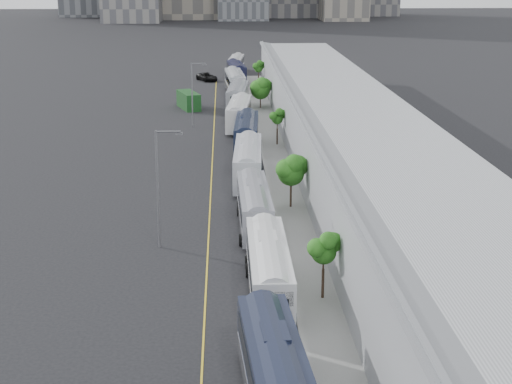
{
  "coord_description": "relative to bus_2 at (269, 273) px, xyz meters",
  "views": [
    {
      "loc": [
        -0.2,
        -12.27,
        20.43
      ],
      "look_at": [
        2.33,
        48.3,
        3.0
      ],
      "focal_mm": 55.0,
      "sensor_mm": 36.0,
      "label": 1
    }
  ],
  "objects": [
    {
      "name": "sidewalk",
      "position": [
        6.44,
        20.49,
        -1.47
      ],
      "size": [
        10.0,
        170.0,
        0.12
      ],
      "primitive_type": "cube",
      "color": "gray",
      "rests_on": "ground"
    },
    {
      "name": "lane_line",
      "position": [
        -4.06,
        20.49,
        -1.52
      ],
      "size": [
        0.12,
        160.0,
        0.02
      ],
      "primitive_type": "cube",
      "color": "gold",
      "rests_on": "ground"
    },
    {
      "name": "depot",
      "position": [
        10.43,
        20.49,
        1.99
      ],
      "size": [
        12.45,
        160.4,
        7.2
      ],
      "color": "gray",
      "rests_on": "ground"
    },
    {
      "name": "bus_2",
      "position": [
        0.0,
        0.0,
        0.0
      ],
      "size": [
        2.78,
        12.4,
        3.62
      ],
      "rotation": [
        0.0,
        0.0,
        -0.0
      ],
      "color": "silver",
      "rests_on": "ground"
    },
    {
      "name": "bus_3",
      "position": [
        -0.37,
        13.77,
        -0.05
      ],
      "size": [
        2.7,
        12.06,
        3.51
      ],
      "rotation": [
        0.0,
        0.0,
        0.01
      ],
      "color": "gray",
      "rests_on": "ground"
    },
    {
      "name": "bus_4",
      "position": [
        -0.42,
        28.06,
        0.08
      ],
      "size": [
        3.25,
        13.14,
        3.81
      ],
      "rotation": [
        0.0,
        0.0,
        -0.05
      ],
      "color": "silver",
      "rests_on": "ground"
    },
    {
      "name": "bus_5",
      "position": [
        -0.11,
        42.47,
        0.04
      ],
      "size": [
        3.28,
        12.87,
        3.73
      ],
      "rotation": [
        0.0,
        0.0,
        -0.06
      ],
      "color": "#161E33",
      "rests_on": "ground"
    },
    {
      "name": "bus_6",
      "position": [
        -0.74,
        55.11,
        0.04
      ],
      "size": [
        3.74,
        12.93,
        3.73
      ],
      "rotation": [
        0.0,
        0.0,
        -0.09
      ],
      "color": "white",
      "rests_on": "ground"
    },
    {
      "name": "bus_7",
      "position": [
        -0.63,
        68.96,
        0.08
      ],
      "size": [
        3.68,
        13.17,
        3.8
      ],
      "rotation": [
        0.0,
        0.0,
        -0.08
      ],
      "color": "gray",
      "rests_on": "ground"
    },
    {
      "name": "bus_8",
      "position": [
        -0.8,
        84.22,
        0.09
      ],
      "size": [
        3.4,
        13.25,
        3.83
      ],
      "rotation": [
        0.0,
        0.0,
        0.06
      ],
      "color": "#B4B8BF",
      "rests_on": "ground"
    },
    {
      "name": "bus_9",
      "position": [
        -0.32,
        98.54,
        -0.01
      ],
      "size": [
        3.55,
        12.47,
        3.6
      ],
      "rotation": [
        0.0,
        0.0,
        0.09
      ],
      "color": "#161733",
      "rests_on": "ground"
    },
    {
      "name": "bus_10",
      "position": [
        -0.14,
        110.42,
        -0.05
      ],
      "size": [
        3.55,
        12.17,
        3.51
      ],
      "rotation": [
        0.0,
        0.0,
        -0.1
      ],
      "color": "silver",
      "rests_on": "ground"
    },
    {
      "name": "tree_1",
      "position": [
        3.42,
        -0.76,
        1.92
      ],
      "size": [
        1.64,
        1.64,
        4.31
      ],
      "color": "black",
      "rests_on": "ground"
    },
    {
      "name": "tree_2",
      "position": [
        3.05,
        19.03,
        2.05
      ],
      "size": [
        2.38,
        2.38,
        4.78
      ],
      "color": "black",
      "rests_on": "ground"
    },
    {
      "name": "tree_3",
      "position": [
        3.56,
        44.25,
        1.82
      ],
      "size": [
        1.34,
        1.34,
        4.09
      ],
      "color": "black",
      "rests_on": "ground"
    },
    {
      "name": "tree_4",
      "position": [
        2.77,
        69.69,
        1.74
      ],
      "size": [
        2.92,
        2.92,
        4.73
      ],
      "color": "black",
      "rests_on": "ground"
    },
    {
      "name": "tree_5",
      "position": [
        3.46,
        91.37,
        2.01
      ],
      "size": [
        1.55,
        1.55,
        4.37
      ],
      "color": "black",
      "rests_on": "ground"
    },
    {
      "name": "street_lamp_near",
      "position": [
        -7.53,
        9.4,
        3.67
      ],
      "size": [
        2.04,
        0.22,
        9.02
      ],
      "color": "#59595E",
      "rests_on": "ground"
    },
    {
      "name": "street_lamp_far",
      "position": [
        -6.68,
        56.07,
        3.38
      ],
      "size": [
        2.04,
        0.22,
        8.46
      ],
      "color": "#59595E",
      "rests_on": "ground"
    },
    {
      "name": "shipping_container",
      "position": [
        -7.98,
        69.89,
        -0.28
      ],
      "size": [
        3.94,
        6.86,
        2.49
      ],
      "primitive_type": "cube",
      "rotation": [
        0.0,
        0.0,
        0.29
      ],
      "color": "#113A15",
      "rests_on": "ground"
    },
    {
      "name": "suv",
      "position": [
        -5.79,
        99.75,
        -0.78
      ],
      "size": [
        4.49,
        5.91,
        1.49
      ],
      "primitive_type": "imported",
      "rotation": [
        0.0,
        0.0,
        0.43
      ],
      "color": "black",
      "rests_on": "ground"
    }
  ]
}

